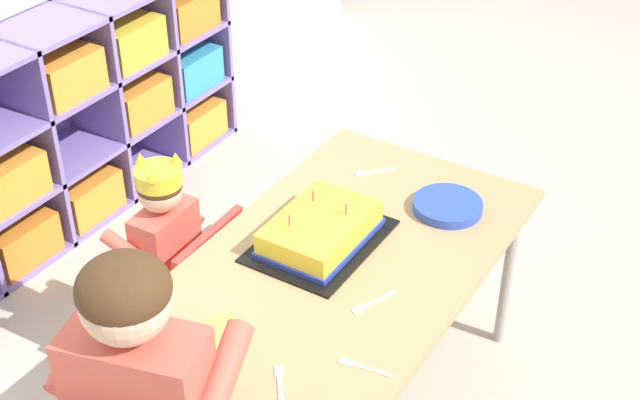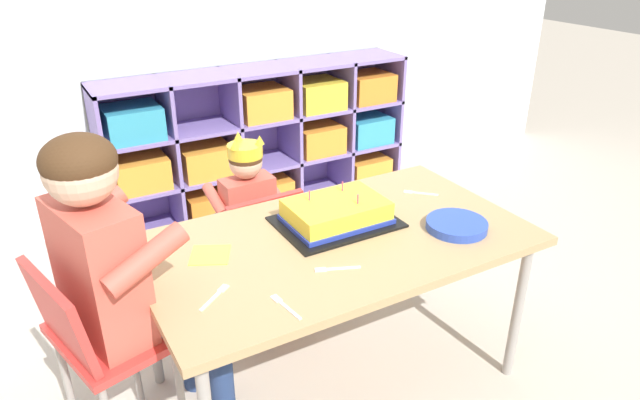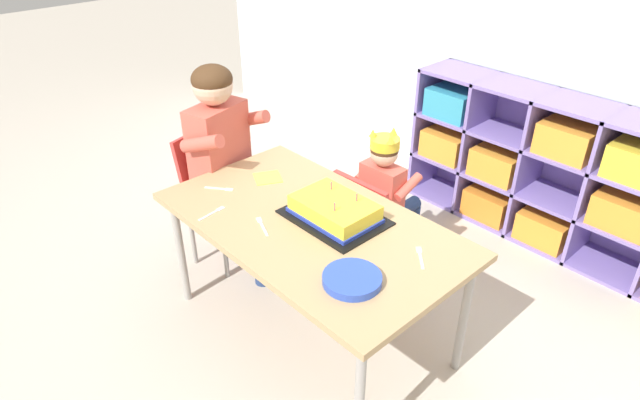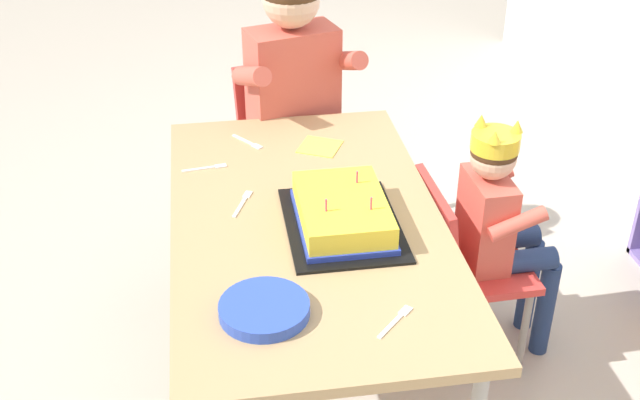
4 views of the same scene
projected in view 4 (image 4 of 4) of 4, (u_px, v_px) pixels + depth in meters
The scene contains 13 objects.
ground at pixel (309, 382), 2.50m from camera, with size 16.00×16.00×0.00m, color #BCB2A3.
activity_table at pixel (307, 232), 2.21m from camera, with size 1.29×0.73×0.61m.
classroom_chair_blue at pixel (461, 256), 2.45m from camera, with size 0.36×0.33×0.61m.
child_with_crown at pixel (500, 215), 2.39m from camera, with size 0.30×0.31×0.81m.
classroom_chair_adult_side at pixel (289, 136), 2.93m from camera, with size 0.38×0.43×0.72m.
adult_helper_seated at pixel (300, 94), 2.73m from camera, with size 0.47×0.45×1.08m.
birthday_cake_on_tray at pixel (342, 214), 2.13m from camera, with size 0.41×0.30×0.12m.
paper_plate_stack at pixel (264, 309), 1.83m from camera, with size 0.21×0.21×0.03m, color blue.
paper_napkin_square at pixel (320, 147), 2.54m from camera, with size 0.12×0.12×0.00m, color #F4DB4C.
fork_near_child_seat at pixel (249, 143), 2.56m from camera, with size 0.12×0.09×0.00m.
fork_at_table_front_edge at pixel (243, 202), 2.25m from camera, with size 0.14×0.07×0.00m.
fork_beside_plate_stack at pixel (397, 320), 1.82m from camera, with size 0.11×0.10×0.00m.
fork_scattered_mid_table at pixel (208, 168), 2.42m from camera, with size 0.03×0.14×0.00m.
Camera 4 is at (1.82, -0.25, 1.78)m, focal length 45.14 mm.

